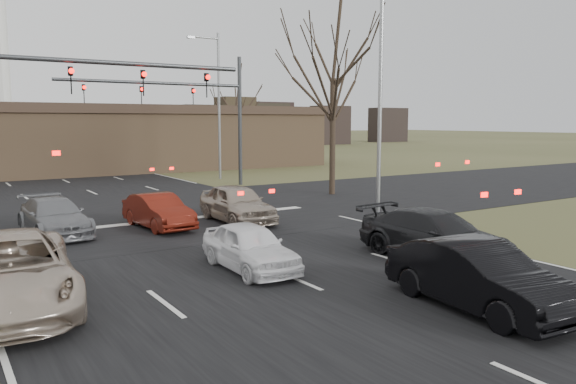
% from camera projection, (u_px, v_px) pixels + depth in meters
% --- Properties ---
extents(ground, '(360.00, 360.00, 0.00)m').
position_uv_depth(ground, '(376.00, 314.00, 11.80)').
color(ground, '#464826').
rests_on(ground, ground).
extents(road_main, '(14.00, 300.00, 0.02)m').
position_uv_depth(road_main, '(11.00, 158.00, 61.85)').
color(road_main, black).
rests_on(road_main, ground).
extents(road_cross, '(200.00, 14.00, 0.02)m').
position_uv_depth(road_cross, '(143.00, 214.00, 24.31)').
color(road_cross, black).
rests_on(road_cross, ground).
extents(building, '(42.40, 10.40, 5.30)m').
position_uv_depth(building, '(72.00, 138.00, 44.24)').
color(building, '#896849').
rests_on(building, ground).
extents(mast_arm_near, '(12.12, 0.24, 8.00)m').
position_uv_depth(mast_arm_near, '(8.00, 91.00, 19.20)').
color(mast_arm_near, '#383A3D').
rests_on(mast_arm_near, ground).
extents(mast_arm_far, '(11.12, 0.24, 8.00)m').
position_uv_depth(mast_arm_far, '(198.00, 105.00, 33.67)').
color(mast_arm_far, '#383A3D').
rests_on(mast_arm_far, ground).
extents(streetlight_right_near, '(2.34, 0.25, 10.00)m').
position_uv_depth(streetlight_right_near, '(377.00, 85.00, 24.17)').
color(streetlight_right_near, gray).
rests_on(streetlight_right_near, ground).
extents(streetlight_right_far, '(2.34, 0.25, 10.00)m').
position_uv_depth(streetlight_right_far, '(217.00, 98.00, 38.62)').
color(streetlight_right_far, gray).
rests_on(streetlight_right_far, ground).
extents(tree_right_near, '(6.90, 6.90, 11.50)m').
position_uv_depth(tree_right_near, '(334.00, 29.00, 29.93)').
color(tree_right_near, black).
rests_on(tree_right_near, ground).
extents(tree_right_far, '(5.40, 5.40, 9.00)m').
position_uv_depth(tree_right_far, '(236.00, 87.00, 48.17)').
color(tree_right_far, black).
rests_on(tree_right_far, ground).
extents(car_silver_suv, '(3.25, 6.06, 1.62)m').
position_uv_depth(car_silver_suv, '(8.00, 272.00, 12.05)').
color(car_silver_suv, '#BDAC99').
rests_on(car_silver_suv, ground).
extents(car_white_sedan, '(1.65, 3.82, 1.29)m').
position_uv_depth(car_white_sedan, '(250.00, 247.00, 15.25)').
color(car_white_sedan, white).
rests_on(car_white_sedan, ground).
extents(car_black_hatch, '(1.94, 4.58, 1.47)m').
position_uv_depth(car_black_hatch, '(478.00, 276.00, 12.01)').
color(car_black_hatch, black).
rests_on(car_black_hatch, ground).
extents(car_charcoal_sedan, '(2.53, 5.12, 1.43)m').
position_uv_depth(car_charcoal_sedan, '(436.00, 235.00, 16.44)').
color(car_charcoal_sedan, black).
rests_on(car_charcoal_sedan, ground).
extents(car_grey_ahead, '(2.13, 4.63, 1.31)m').
position_uv_depth(car_grey_ahead, '(54.00, 217.00, 19.96)').
color(car_grey_ahead, slate).
rests_on(car_grey_ahead, ground).
extents(car_red_ahead, '(1.67, 4.04, 1.30)m').
position_uv_depth(car_red_ahead, '(158.00, 211.00, 21.22)').
color(car_red_ahead, '#5F170D').
rests_on(car_red_ahead, ground).
extents(car_silver_ahead, '(2.03, 4.57, 1.53)m').
position_uv_depth(car_silver_ahead, '(237.00, 203.00, 22.44)').
color(car_silver_ahead, '#AA9A89').
rests_on(car_silver_ahead, ground).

